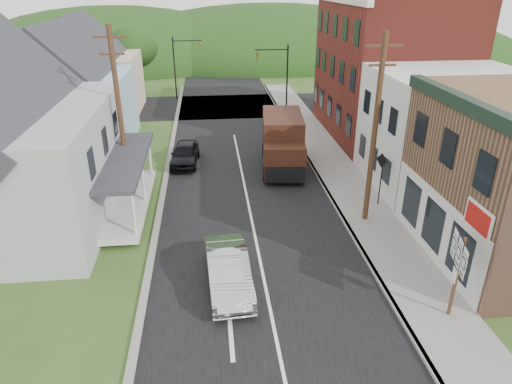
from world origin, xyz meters
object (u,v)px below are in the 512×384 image
object	(u,v)px
delivery_van	(283,143)
warning_sign	(381,172)
route_sign_cluster	(458,266)
dark_sedan	(185,154)
silver_sedan	(228,271)

from	to	relation	value
delivery_van	warning_sign	size ratio (longest dim) A/B	2.17
route_sign_cluster	warning_sign	size ratio (longest dim) A/B	1.09
dark_sedan	silver_sedan	bearing A→B (deg)	-76.44
silver_sedan	delivery_van	xyz separation A→B (m)	(4.05, 12.09, 0.95)
warning_sign	delivery_van	bearing A→B (deg)	102.81
silver_sedan	warning_sign	world-z (taller)	warning_sign
dark_sedan	warning_sign	bearing A→B (deg)	-30.57
dark_sedan	delivery_van	world-z (taller)	delivery_van
dark_sedan	delivery_van	distance (m)	6.38
silver_sedan	warning_sign	xyz separation A→B (m)	(8.20, 6.13, 1.23)
route_sign_cluster	warning_sign	world-z (taller)	route_sign_cluster
silver_sedan	delivery_van	bearing A→B (deg)	68.08
dark_sedan	route_sign_cluster	size ratio (longest dim) A/B	1.32
dark_sedan	delivery_van	size ratio (longest dim) A/B	0.66
silver_sedan	dark_sedan	bearing A→B (deg)	95.58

